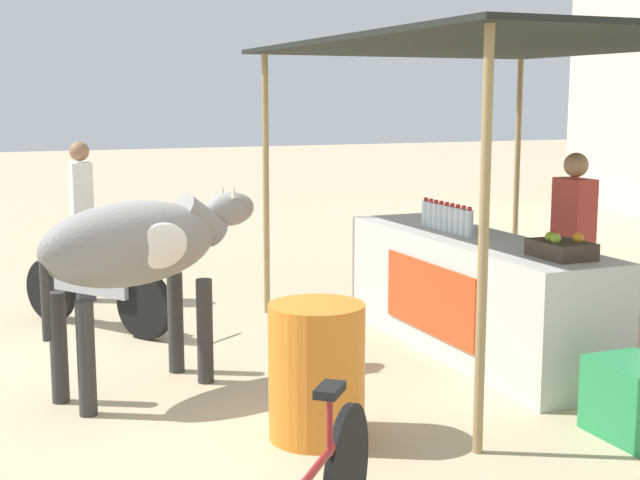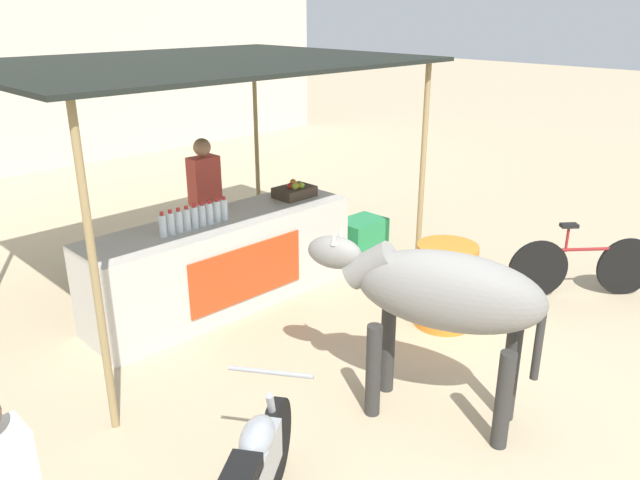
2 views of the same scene
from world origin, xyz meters
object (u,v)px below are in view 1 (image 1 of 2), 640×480
fruit_crate (561,248)px  vendor_behind_counter (572,250)px  cooler_box (639,401)px  motorcycle_parked (97,284)px  stall_counter (471,294)px  cow (140,249)px  passerby_on_street (82,220)px  water_barrel (317,371)px

fruit_crate → vendor_behind_counter: (-0.75, 0.70, -0.18)m
cooler_box → motorcycle_parked: size_ratio=0.39×
stall_counter → vendor_behind_counter: (0.32, 0.75, 0.37)m
cow → passerby_on_street: bearing=179.5°
passerby_on_street → fruit_crate: bearing=33.4°
water_barrel → motorcycle_parked: motorcycle_parked is taller
water_barrel → motorcycle_parked: bearing=-165.0°
stall_counter → passerby_on_street: bearing=-138.9°
cooler_box → cow: cow is taller
motorcycle_parked → passerby_on_street: size_ratio=0.93×
motorcycle_parked → stall_counter: bearing=56.1°
fruit_crate → cooler_box: 1.29m
cow → passerby_on_street: size_ratio=1.10×
fruit_crate → water_barrel: bearing=-83.7°
cooler_box → passerby_on_street: passerby_on_street is taller
motorcycle_parked → passerby_on_street: 1.32m
vendor_behind_counter → cow: vendor_behind_counter is taller
cow → passerby_on_street: passerby_on_street is taller
stall_counter → fruit_crate: 1.21m
vendor_behind_counter → stall_counter: bearing=-113.1°
vendor_behind_counter → cooler_box: 2.05m
vendor_behind_counter → cow: 3.51m
fruit_crate → cow: cow is taller
vendor_behind_counter → motorcycle_parked: bearing=-121.7°
stall_counter → motorcycle_parked: size_ratio=1.97×
cow → cooler_box: bearing=51.5°
water_barrel → stall_counter: bearing=123.9°
motorcycle_parked → passerby_on_street: passerby_on_street is taller
water_barrel → passerby_on_street: size_ratio=0.51×
fruit_crate → cooler_box: (1.01, -0.15, -0.79)m
stall_counter → water_barrel: 2.32m
stall_counter → water_barrel: size_ratio=3.54×
stall_counter → fruit_crate: bearing=2.7°
fruit_crate → passerby_on_street: size_ratio=0.27×
stall_counter → cooler_box: stall_counter is taller
water_barrel → passerby_on_street: bearing=-169.9°
stall_counter → vendor_behind_counter: size_ratio=1.82×
vendor_behind_counter → water_barrel: vendor_behind_counter is taller
cooler_box → motorcycle_parked: motorcycle_parked is taller
vendor_behind_counter → fruit_crate: bearing=-43.0°
vendor_behind_counter → passerby_on_street: same height
water_barrel → fruit_crate: bearing=96.3°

